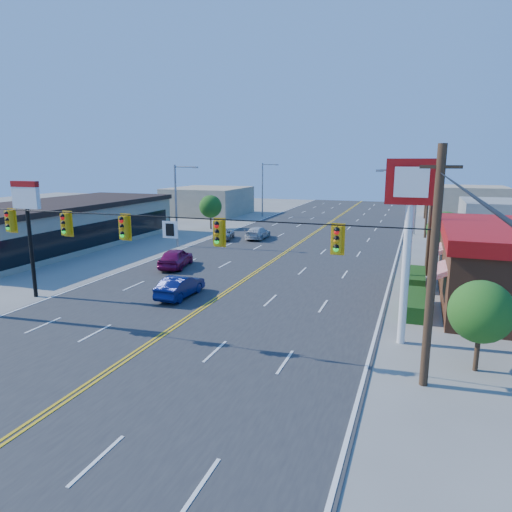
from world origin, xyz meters
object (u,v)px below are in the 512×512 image
(car_silver, at_px, (224,235))
(pizza_hut_sign, at_px, (28,215))
(car_magenta, at_px, (176,259))
(signal_span, at_px, (145,241))
(kfc_pylon, at_px, (409,215))
(car_white, at_px, (258,233))
(car_blue, at_px, (180,287))

(car_silver, bearing_deg, pizza_hut_sign, 70.30)
(car_magenta, bearing_deg, signal_span, 103.50)
(kfc_pylon, distance_m, car_white, 29.93)
(pizza_hut_sign, xyz_separation_m, car_white, (6.08, 24.76, -4.53))
(car_white, height_order, car_silver, car_white)
(pizza_hut_sign, distance_m, car_blue, 10.22)
(kfc_pylon, bearing_deg, signal_span, -160.22)
(car_blue, bearing_deg, kfc_pylon, 168.29)
(kfc_pylon, distance_m, car_magenta, 20.82)
(car_white, xyz_separation_m, car_silver, (-3.32, -1.53, -0.11))
(car_blue, xyz_separation_m, car_silver, (-5.95, 20.36, -0.12))
(car_silver, bearing_deg, car_white, -168.25)
(signal_span, relative_size, car_blue, 5.97)
(signal_span, height_order, pizza_hut_sign, signal_span)
(car_blue, bearing_deg, car_silver, -73.20)
(signal_span, relative_size, car_silver, 6.15)
(signal_span, distance_m, kfc_pylon, 11.87)
(signal_span, height_order, car_magenta, signal_span)
(pizza_hut_sign, xyz_separation_m, car_blue, (8.71, 2.88, -4.51))
(pizza_hut_sign, height_order, car_blue, pizza_hut_sign)
(pizza_hut_sign, relative_size, car_silver, 1.73)
(kfc_pylon, height_order, pizza_hut_sign, kfc_pylon)
(signal_span, xyz_separation_m, pizza_hut_sign, (-10.88, 4.00, 0.30))
(kfc_pylon, distance_m, pizza_hut_sign, 22.02)
(kfc_pylon, xyz_separation_m, car_white, (-15.92, 24.76, -5.39))
(pizza_hut_sign, relative_size, car_blue, 1.68)
(kfc_pylon, height_order, car_white, kfc_pylon)
(car_magenta, bearing_deg, car_silver, -94.26)
(car_magenta, relative_size, car_white, 1.00)
(pizza_hut_sign, bearing_deg, car_silver, 83.24)
(pizza_hut_sign, bearing_deg, kfc_pylon, 0.00)
(car_magenta, distance_m, car_white, 15.00)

